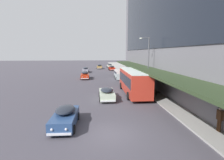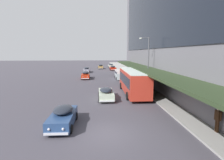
% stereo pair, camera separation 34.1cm
% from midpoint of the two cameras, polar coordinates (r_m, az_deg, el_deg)
% --- Properties ---
extents(ground, '(240.00, 240.00, 0.00)m').
position_cam_midpoint_polar(ground, '(12.90, -1.65, -17.18)').
color(ground, '#44414A').
extents(transit_bus_kerbside_front, '(2.88, 10.26, 3.30)m').
position_cam_midpoint_polar(transit_bus_kerbside_front, '(24.21, 6.65, -0.13)').
color(transit_bus_kerbside_front, '#B22F20').
rests_on(transit_bus_kerbside_front, ground).
extents(sedan_lead_near, '(1.90, 4.37, 1.54)m').
position_cam_midpoint_polar(sedan_lead_near, '(14.33, -15.71, -11.45)').
color(sedan_lead_near, navy).
rests_on(sedan_lead_near, ground).
extents(sedan_lead_mid, '(1.90, 4.64, 1.46)m').
position_cam_midpoint_polar(sedan_lead_mid, '(21.51, -2.17, -4.38)').
color(sedan_lead_mid, beige).
rests_on(sedan_lead_mid, ground).
extents(sedan_trailing_near, '(2.00, 4.63, 1.54)m').
position_cam_midpoint_polar(sedan_trailing_near, '(56.97, -0.25, 3.96)').
color(sedan_trailing_near, '#AC2112').
rests_on(sedan_trailing_near, ground).
extents(sedan_oncoming_front, '(1.93, 4.53, 1.60)m').
position_cam_midpoint_polar(sedan_oncoming_front, '(62.73, -4.27, 4.41)').
color(sedan_oncoming_front, olive).
rests_on(sedan_oncoming_front, ground).
extents(sedan_second_mid, '(2.06, 4.50, 1.52)m').
position_cam_midpoint_polar(sedan_second_mid, '(67.15, -0.91, 4.70)').
color(sedan_second_mid, beige).
rests_on(sedan_second_mid, ground).
extents(sedan_oncoming_rear, '(1.92, 4.69, 1.53)m').
position_cam_midpoint_polar(sedan_oncoming_rear, '(51.52, -8.82, 3.33)').
color(sedan_oncoming_rear, gray).
rests_on(sedan_oncoming_rear, ground).
extents(sedan_trailing_mid, '(1.96, 4.73, 1.64)m').
position_cam_midpoint_polar(sedan_trailing_mid, '(38.84, -9.07, 1.59)').
color(sedan_trailing_mid, '#B5280F').
rests_on(sedan_trailing_mid, ground).
extents(vw_van, '(1.97, 4.58, 1.96)m').
position_cam_midpoint_polar(vw_van, '(38.02, 2.10, 1.99)').
color(vw_van, '#ADBBBD').
rests_on(vw_van, ground).
extents(pedestrian_at_kerb, '(0.33, 0.62, 1.86)m').
position_cam_midpoint_polar(pedestrian_at_kerb, '(14.54, 31.16, -10.42)').
color(pedestrian_at_kerb, '#341E10').
rests_on(pedestrian_at_kerb, sidewalk_kerb).
extents(street_lamp, '(1.50, 0.28, 7.74)m').
position_cam_midpoint_polar(street_lamp, '(26.23, 11.12, 6.39)').
color(street_lamp, '#4C4C51').
rests_on(street_lamp, sidewalk_kerb).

